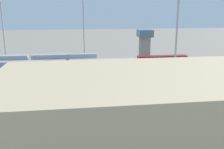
% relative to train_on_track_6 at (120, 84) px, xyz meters
% --- Properties ---
extents(ground_plane, '(400.00, 400.00, 0.00)m').
position_rel_train_on_track_6_xyz_m(ground_plane, '(4.57, -12.50, -1.99)').
color(ground_plane, gray).
extents(track_bed_0, '(140.00, 2.80, 0.12)m').
position_rel_train_on_track_6_xyz_m(track_bed_0, '(4.57, -30.00, -1.93)').
color(track_bed_0, '#4C443D').
rests_on(track_bed_0, ground_plane).
extents(track_bed_1, '(140.00, 2.80, 0.12)m').
position_rel_train_on_track_6_xyz_m(track_bed_1, '(4.57, -25.00, -1.93)').
color(track_bed_1, '#3D3833').
rests_on(track_bed_1, ground_plane).
extents(track_bed_2, '(140.00, 2.80, 0.12)m').
position_rel_train_on_track_6_xyz_m(track_bed_2, '(4.57, -20.00, -1.93)').
color(track_bed_2, '#4C443D').
rests_on(track_bed_2, ground_plane).
extents(track_bed_3, '(140.00, 2.80, 0.12)m').
position_rel_train_on_track_6_xyz_m(track_bed_3, '(4.57, -15.00, -1.93)').
color(track_bed_3, '#3D3833').
rests_on(track_bed_3, ground_plane).
extents(track_bed_4, '(140.00, 2.80, 0.12)m').
position_rel_train_on_track_6_xyz_m(track_bed_4, '(4.57, -10.00, -1.93)').
color(track_bed_4, '#3D3833').
rests_on(track_bed_4, ground_plane).
extents(track_bed_5, '(140.00, 2.80, 0.12)m').
position_rel_train_on_track_6_xyz_m(track_bed_5, '(4.57, -5.00, -1.93)').
color(track_bed_5, '#4C443D').
rests_on(track_bed_5, ground_plane).
extents(track_bed_6, '(140.00, 2.80, 0.12)m').
position_rel_train_on_track_6_xyz_m(track_bed_6, '(4.57, 0.00, -1.93)').
color(track_bed_6, '#4C443D').
rests_on(track_bed_6, ground_plane).
extents(track_bed_7, '(140.00, 2.80, 0.12)m').
position_rel_train_on_track_6_xyz_m(track_bed_7, '(4.57, 5.00, -1.93)').
color(track_bed_7, '#3D3833').
rests_on(track_bed_7, ground_plane).
extents(train_on_track_6, '(119.80, 3.06, 3.80)m').
position_rel_train_on_track_6_xyz_m(train_on_track_6, '(0.00, 0.00, 0.00)').
color(train_on_track_6, '#B7BABF').
rests_on(train_on_track_6, ground_plane).
extents(train_on_track_1, '(66.40, 3.06, 4.40)m').
position_rel_train_on_track_6_xyz_m(train_on_track_1, '(4.01, -25.00, 0.11)').
color(train_on_track_1, maroon).
rests_on(train_on_track_1, ground_plane).
extents(train_on_track_0, '(47.20, 3.06, 5.00)m').
position_rel_train_on_track_6_xyz_m(train_on_track_0, '(27.20, -30.00, 0.59)').
color(train_on_track_0, '#A8AAB2').
rests_on(train_on_track_0, ground_plane).
extents(train_on_track_5, '(114.80, 3.00, 4.40)m').
position_rel_train_on_track_6_xyz_m(train_on_track_5, '(-0.16, -5.00, 0.09)').
color(train_on_track_5, black).
rests_on(train_on_track_5, ground_plane).
extents(train_on_track_4, '(71.40, 3.06, 3.80)m').
position_rel_train_on_track_6_xyz_m(train_on_track_4, '(-20.99, -10.00, 0.01)').
color(train_on_track_4, silver).
rests_on(train_on_track_4, ground_plane).
extents(light_mast_0, '(2.80, 0.70, 25.92)m').
position_rel_train_on_track_6_xyz_m(light_mast_0, '(7.81, -32.29, 14.64)').
color(light_mast_0, '#9EA0A5').
rests_on(light_mast_0, ground_plane).
extents(light_mast_2, '(2.80, 0.70, 28.84)m').
position_rel_train_on_track_6_xyz_m(light_mast_2, '(35.98, -33.04, 16.24)').
color(light_mast_2, '#9EA0A5').
rests_on(light_mast_2, ground_plane).
extents(light_mast_3, '(2.80, 0.70, 24.26)m').
position_rel_train_on_track_6_xyz_m(light_mast_3, '(-11.74, 7.03, 13.73)').
color(light_mast_3, '#9EA0A5').
rests_on(light_mast_3, ground_plane).
extents(maintenance_shed, '(42.19, 21.54, 12.74)m').
position_rel_train_on_track_6_xyz_m(maintenance_shed, '(0.81, 32.20, 4.38)').
color(maintenance_shed, tan).
rests_on(maintenance_shed, ground_plane).
extents(control_tower, '(6.00, 6.00, 12.39)m').
position_rel_train_on_track_6_xyz_m(control_tower, '(-18.17, -43.13, 5.30)').
color(control_tower, gray).
rests_on(control_tower, ground_plane).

